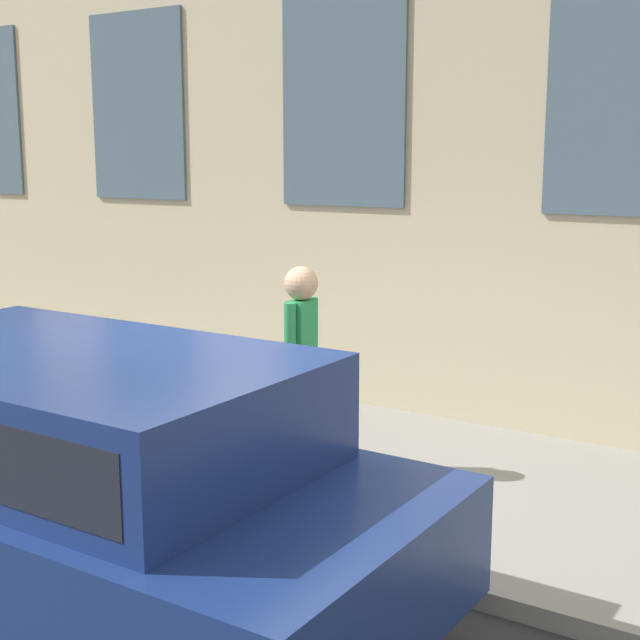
% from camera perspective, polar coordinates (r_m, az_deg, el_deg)
% --- Properties ---
extents(ground_plane, '(80.00, 80.00, 0.00)m').
position_cam_1_polar(ground_plane, '(6.16, -2.72, -14.62)').
color(ground_plane, '#2D2D30').
extents(sidewalk, '(3.04, 60.00, 0.13)m').
position_cam_1_polar(sidewalk, '(7.33, 4.32, -9.89)').
color(sidewalk, gray).
rests_on(sidewalk, ground_plane).
extents(fire_hydrant, '(0.32, 0.44, 0.71)m').
position_cam_1_polar(fire_hydrant, '(6.28, 1.34, -9.29)').
color(fire_hydrant, red).
rests_on(fire_hydrant, sidewalk).
extents(person, '(0.40, 0.26, 1.65)m').
position_cam_1_polar(person, '(6.94, -1.20, -1.94)').
color(person, '#998466').
rests_on(person, sidewalk).
extents(parked_truck_navy_near, '(1.92, 4.55, 1.56)m').
position_cam_1_polar(parked_truck_navy_near, '(5.32, -16.36, -8.76)').
color(parked_truck_navy_near, black).
rests_on(parked_truck_navy_near, ground_plane).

